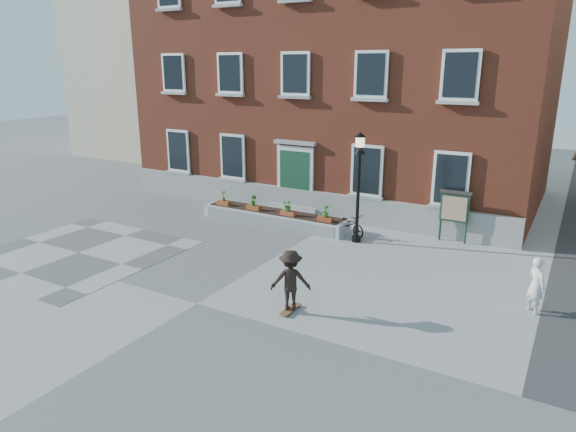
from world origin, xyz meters
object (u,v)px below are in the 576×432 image
Objects in this scene: notice_board at (455,208)px; bystander at (536,285)px; lamp_post at (359,172)px; skateboarder at (291,280)px; bicycle at (349,224)px.

bystander is at bearing -55.82° from notice_board.
notice_board is at bearing 30.02° from lamp_post.
lamp_post is at bearing 20.00° from bystander.
lamp_post is at bearing -149.98° from notice_board.
notice_board is 1.12× the size of skateboarder.
bicycle is 6.65m from skateboarder.
lamp_post reaches higher than bystander.
lamp_post is at bearing 96.43° from skateboarder.
skateboarder is at bearing -144.13° from bicycle.
lamp_post reaches higher than skateboarder.
skateboarder is (-5.42, -3.10, 0.12)m from bystander.
bystander is at bearing 29.77° from skateboarder.
skateboarder is (1.21, -6.52, 0.45)m from bicycle.
skateboarder is (0.67, -5.95, -1.67)m from lamp_post.
bystander is 6.25m from skateboarder.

